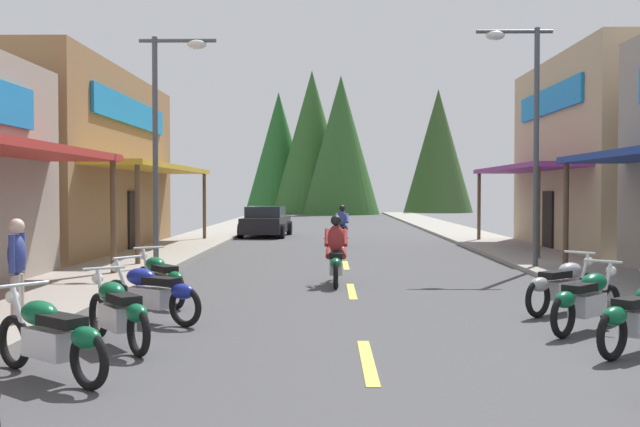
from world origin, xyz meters
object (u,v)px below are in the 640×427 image
streetlamp_right (526,114)px  rider_cruising_lead (336,256)px  streetlamp_left (166,119)px  rider_cruising_trailing (342,229)px  motorcycle_parked_left_2 (118,311)px  motorcycle_parked_left_3 (151,292)px  motorcycle_parked_right_4 (563,285)px  motorcycle_parked_left_4 (160,278)px  parked_car_curbside (266,222)px  motorcycle_parked_right_3 (587,299)px  pedestrian_browsing (17,266)px  motorcycle_parked_left_1 (51,336)px

streetlamp_right → rider_cruising_lead: bearing=-148.8°
streetlamp_left → rider_cruising_trailing: size_ratio=2.84×
rider_cruising_lead → motorcycle_parked_left_2: bearing=156.5°
streetlamp_left → motorcycle_parked_left_3: bearing=-79.4°
motorcycle_parked_right_4 → rider_cruising_lead: rider_cruising_lead is taller
motorcycle_parked_right_4 → motorcycle_parked_left_4: size_ratio=0.96×
rider_cruising_trailing → parked_car_curbside: (-3.42, 5.50, 0.03)m
rider_cruising_trailing → parked_car_curbside: size_ratio=0.49×
streetlamp_left → motorcycle_parked_left_4: bearing=-78.9°
motorcycle_parked_right_4 → motorcycle_parked_left_3: bearing=148.4°
motorcycle_parked_right_3 → streetlamp_left: bearing=90.2°
motorcycle_parked_left_2 → motorcycle_parked_left_4: (-0.30, 3.75, 0.00)m
motorcycle_parked_left_2 → parked_car_curbside: 24.04m
streetlamp_left → rider_cruising_lead: bearing=-31.3°
motorcycle_parked_left_2 → parked_car_curbside: bearing=-36.1°
motorcycle_parked_left_3 → motorcycle_parked_left_4: (-0.30, 1.92, 0.00)m
rider_cruising_lead → parked_car_curbside: 17.72m
streetlamp_left → pedestrian_browsing: 8.65m
streetlamp_left → parked_car_curbside: streetlamp_left is taller
parked_car_curbside → motorcycle_parked_right_4: bearing=-158.4°
streetlamp_right → rider_cruising_trailing: size_ratio=2.98×
motorcycle_parked_right_3 → pedestrian_browsing: pedestrian_browsing is taller
motorcycle_parked_left_2 → motorcycle_parked_left_4: size_ratio=1.00×
motorcycle_parked_right_3 → parked_car_curbside: bearing=61.7°
motorcycle_parked_left_4 → motorcycle_parked_left_3: bearing=152.7°
motorcycle_parked_left_1 → motorcycle_parked_left_4: (-0.04, 5.44, 0.00)m
motorcycle_parked_left_3 → rider_cruising_lead: (2.99, 4.75, 0.17)m
motorcycle_parked_right_4 → rider_cruising_lead: 5.39m
motorcycle_parked_left_4 → rider_cruising_trailing: size_ratio=0.83×
motorcycle_parked_right_4 → motorcycle_parked_left_1: size_ratio=0.97×
streetlamp_left → motorcycle_parked_right_4: 11.00m
motorcycle_parked_right_4 → pedestrian_browsing: size_ratio=1.01×
motorcycle_parked_left_2 → rider_cruising_lead: size_ratio=0.83×
pedestrian_browsing → parked_car_curbside: 22.98m
motorcycle_parked_left_1 → pedestrian_browsing: (-1.58, 2.82, 0.49)m
motorcycle_parked_right_3 → motorcycle_parked_left_1: (-6.94, -2.85, 0.00)m
streetlamp_left → motorcycle_parked_right_4: size_ratio=3.57×
motorcycle_parked_left_3 → parked_car_curbside: (-0.08, 22.21, 0.20)m
motorcycle_parked_right_3 → motorcycle_parked_left_4: same height
motorcycle_parked_left_4 → pedestrian_browsing: (-1.54, -2.62, 0.49)m
streetlamp_left → motorcycle_parked_left_3: 8.30m
pedestrian_browsing → motorcycle_parked_left_3: bearing=-165.2°
motorcycle_parked_right_4 → streetlamp_left: bearing=102.2°
streetlamp_right → motorcycle_parked_left_3: size_ratio=3.40×
motorcycle_parked_left_3 → pedestrian_browsing: pedestrian_browsing is taller
motorcycle_parked_left_3 → pedestrian_browsing: 2.03m
motorcycle_parked_left_4 → pedestrian_browsing: 3.08m
motorcycle_parked_left_3 → pedestrian_browsing: bearing=52.3°
streetlamp_left → pedestrian_browsing: (-0.46, -8.11, -2.98)m
motorcycle_parked_left_2 → motorcycle_parked_left_4: 3.76m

